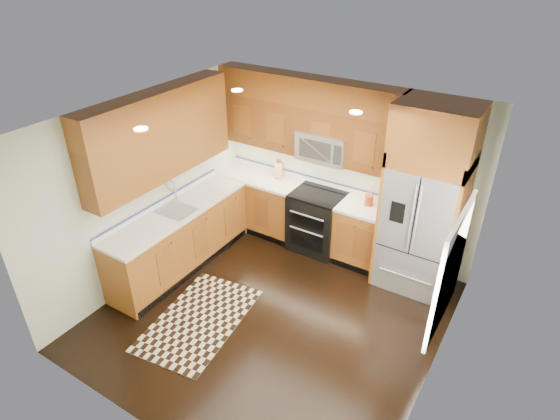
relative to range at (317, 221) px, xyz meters
The scene contains 16 objects.
ground 1.75m from the range, 81.47° to the right, with size 4.00×4.00×0.00m, color black.
wall_back 0.93m from the range, 53.04° to the left, with size 4.00×0.02×2.60m, color silver.
wall_left 2.56m from the range, 136.38° to the right, with size 0.02×4.00×2.60m, color silver.
wall_right 2.92m from the range, 36.55° to the right, with size 0.02×4.00×2.60m, color silver.
window 2.83m from the range, 33.39° to the right, with size 0.04×1.10×1.30m.
base_cabinets 1.25m from the range, 141.90° to the right, with size 2.85×3.00×0.90m.
countertop 1.16m from the range, 142.09° to the right, with size 2.86×3.01×0.04m.
upper_cabinets 1.89m from the range, 147.22° to the right, with size 2.85×3.00×1.15m.
range is the anchor object (origin of this frame).
microwave 1.20m from the range, 90.19° to the left, with size 0.76×0.40×0.42m.
refrigerator 1.76m from the range, ahead, with size 0.98×0.75×2.60m.
sink_faucet 2.13m from the range, 135.87° to the right, with size 0.54×0.44×0.37m.
rug 2.34m from the range, 102.18° to the right, with size 0.99×1.64×0.01m, color black.
knife_block 1.02m from the range, 166.82° to the left, with size 0.16×0.18×0.31m.
utensil_crock 0.96m from the range, ahead, with size 0.13×0.13×0.34m.
cutting_board 1.14m from the range, 15.23° to the left, with size 0.30×0.30×0.02m, color brown.
Camera 1 is at (2.50, -3.80, 4.23)m, focal length 30.00 mm.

